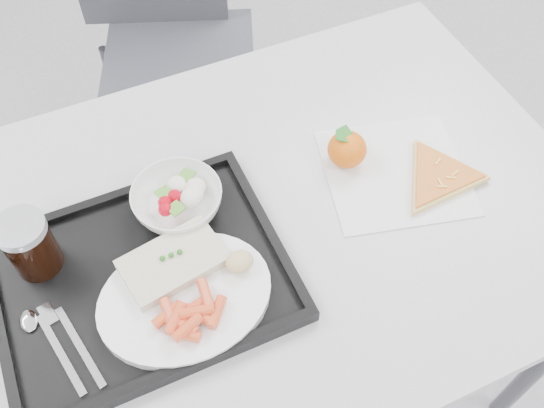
{
  "coord_description": "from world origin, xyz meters",
  "views": [
    {
      "loc": [
        -0.2,
        -0.24,
        1.61
      ],
      "look_at": [
        0.05,
        0.31,
        0.77
      ],
      "focal_mm": 40.0,
      "sensor_mm": 36.0,
      "label": 1
    }
  ],
  "objects_px": {
    "salad_bowl": "(177,200)",
    "chair": "(166,21)",
    "dinner_plate": "(185,298)",
    "cola_glass": "(29,244)",
    "tangerine": "(347,149)",
    "table": "(249,243)",
    "pizza_slice": "(439,177)",
    "tray": "(142,279)"
  },
  "relations": [
    {
      "from": "tray",
      "to": "pizza_slice",
      "type": "xyz_separation_m",
      "value": [
        0.54,
        -0.02,
        0.0
      ]
    },
    {
      "from": "table",
      "to": "tangerine",
      "type": "distance_m",
      "value": 0.24
    },
    {
      "from": "tray",
      "to": "dinner_plate",
      "type": "bearing_deg",
      "value": -53.08
    },
    {
      "from": "table",
      "to": "tray",
      "type": "relative_size",
      "value": 2.67
    },
    {
      "from": "dinner_plate",
      "to": "tangerine",
      "type": "distance_m",
      "value": 0.39
    },
    {
      "from": "salad_bowl",
      "to": "tangerine",
      "type": "relative_size",
      "value": 1.73
    },
    {
      "from": "chair",
      "to": "tray",
      "type": "height_order",
      "value": "chair"
    },
    {
      "from": "salad_bowl",
      "to": "tray",
      "type": "bearing_deg",
      "value": -133.87
    },
    {
      "from": "cola_glass",
      "to": "tangerine",
      "type": "distance_m",
      "value": 0.55
    },
    {
      "from": "chair",
      "to": "dinner_plate",
      "type": "height_order",
      "value": "chair"
    },
    {
      "from": "table",
      "to": "salad_bowl",
      "type": "distance_m",
      "value": 0.16
    },
    {
      "from": "cola_glass",
      "to": "dinner_plate",
      "type": "bearing_deg",
      "value": -39.91
    },
    {
      "from": "chair",
      "to": "salad_bowl",
      "type": "bearing_deg",
      "value": -104.69
    },
    {
      "from": "dinner_plate",
      "to": "cola_glass",
      "type": "bearing_deg",
      "value": 140.09
    },
    {
      "from": "table",
      "to": "dinner_plate",
      "type": "height_order",
      "value": "dinner_plate"
    },
    {
      "from": "dinner_plate",
      "to": "tangerine",
      "type": "height_order",
      "value": "tangerine"
    },
    {
      "from": "chair",
      "to": "pizza_slice",
      "type": "bearing_deg",
      "value": -75.11
    },
    {
      "from": "salad_bowl",
      "to": "tangerine",
      "type": "xyz_separation_m",
      "value": [
        0.31,
        -0.02,
        -0.0
      ]
    },
    {
      "from": "chair",
      "to": "cola_glass",
      "type": "height_order",
      "value": "chair"
    },
    {
      "from": "tray",
      "to": "cola_glass",
      "type": "height_order",
      "value": "cola_glass"
    },
    {
      "from": "dinner_plate",
      "to": "table",
      "type": "bearing_deg",
      "value": 35.07
    },
    {
      "from": "tray",
      "to": "dinner_plate",
      "type": "height_order",
      "value": "dinner_plate"
    },
    {
      "from": "pizza_slice",
      "to": "dinner_plate",
      "type": "bearing_deg",
      "value": -174.64
    },
    {
      "from": "table",
      "to": "cola_glass",
      "type": "relative_size",
      "value": 11.11
    },
    {
      "from": "pizza_slice",
      "to": "table",
      "type": "bearing_deg",
      "value": 170.76
    },
    {
      "from": "salad_bowl",
      "to": "chair",
      "type": "bearing_deg",
      "value": 75.31
    },
    {
      "from": "chair",
      "to": "tray",
      "type": "bearing_deg",
      "value": -108.91
    },
    {
      "from": "cola_glass",
      "to": "salad_bowl",
      "type": "bearing_deg",
      "value": 2.26
    },
    {
      "from": "tray",
      "to": "pizza_slice",
      "type": "height_order",
      "value": "tray"
    },
    {
      "from": "table",
      "to": "cola_glass",
      "type": "distance_m",
      "value": 0.37
    },
    {
      "from": "salad_bowl",
      "to": "table",
      "type": "bearing_deg",
      "value": -33.58
    },
    {
      "from": "tray",
      "to": "tangerine",
      "type": "xyz_separation_m",
      "value": [
        0.41,
        0.09,
        0.03
      ]
    },
    {
      "from": "tangerine",
      "to": "pizza_slice",
      "type": "distance_m",
      "value": 0.17
    },
    {
      "from": "chair",
      "to": "cola_glass",
      "type": "relative_size",
      "value": 8.61
    },
    {
      "from": "cola_glass",
      "to": "pizza_slice",
      "type": "distance_m",
      "value": 0.69
    },
    {
      "from": "chair",
      "to": "salad_bowl",
      "type": "distance_m",
      "value": 0.85
    },
    {
      "from": "table",
      "to": "cola_glass",
      "type": "bearing_deg",
      "value": 170.52
    },
    {
      "from": "tangerine",
      "to": "pizza_slice",
      "type": "bearing_deg",
      "value": -39.01
    },
    {
      "from": "cola_glass",
      "to": "pizza_slice",
      "type": "xyz_separation_m",
      "value": [
        0.68,
        -0.11,
        -0.06
      ]
    },
    {
      "from": "dinner_plate",
      "to": "tangerine",
      "type": "relative_size",
      "value": 3.07
    },
    {
      "from": "salad_bowl",
      "to": "cola_glass",
      "type": "height_order",
      "value": "cola_glass"
    },
    {
      "from": "table",
      "to": "dinner_plate",
      "type": "distance_m",
      "value": 0.2
    }
  ]
}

